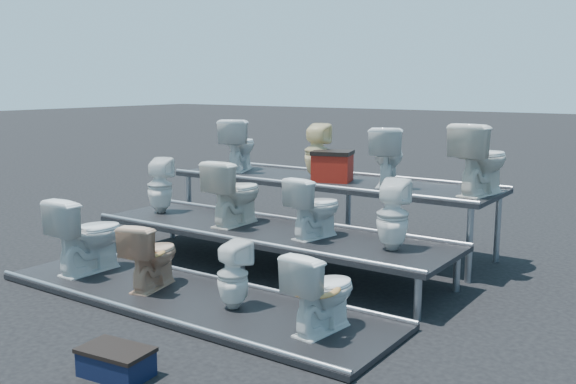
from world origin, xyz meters
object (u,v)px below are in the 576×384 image
Objects in this scene: toilet_3 at (322,291)px; toilet_10 at (387,156)px; toilet_5 at (234,192)px; toilet_11 at (481,159)px; red_crate at (332,168)px; toilet_8 at (239,145)px; toilet_4 at (160,185)px; toilet_7 at (393,215)px; toilet_1 at (152,255)px; toilet_2 at (233,275)px; toilet_0 at (88,234)px; step_stool at (116,364)px; toilet_9 at (317,151)px; toilet_6 at (315,207)px.

toilet_3 is 0.97× the size of toilet_10.
toilet_3 is 0.91× the size of toilet_5.
toilet_11 reaches higher than red_crate.
toilet_10 is (2.26, 0.00, -0.01)m from toilet_8.
toilet_7 is (3.17, 0.00, 0.01)m from toilet_4.
toilet_1 is 3.00m from toilet_10.
toilet_1 is 0.89× the size of toilet_5.
toilet_1 is 1.07× the size of toilet_2.
toilet_0 is 2.57m from step_stool.
toilet_7 is at bearing -155.35° from toilet_0.
toilet_4 is at bearing 7.40° from toilet_10.
toilet_11 reaches higher than toilet_9.
toilet_2 is 3.41m from toilet_8.
toilet_9 is at bearing 143.72° from red_crate.
red_crate is (-0.51, 1.20, 0.24)m from toilet_6.
step_stool is at bearing 95.58° from toilet_8.
toilet_9 is at bearing 8.92° from toilet_11.
toilet_2 is 1.66m from toilet_7.
toilet_3 is 0.94× the size of toilet_8.
toilet_6 is 0.93× the size of toilet_7.
toilet_0 is 2.01m from toilet_2.
toilet_8 is 1.03× the size of toilet_10.
toilet_8 is at bearing -33.43° from toilet_7.
toilet_5 is 1.86m from toilet_10.
toilet_8 is at bearing 158.81° from red_crate.
toilet_6 is at bearing -142.51° from toilet_1.
toilet_10 is 1.53× the size of red_crate.
toilet_0 reaches higher than toilet_2.
toilet_7 is 2.17m from toilet_9.
red_crate is (0.58, 1.20, 0.19)m from toilet_5.
toilet_10 is at bearing 8.92° from toilet_11.
toilet_3 reaches higher than toilet_2.
toilet_9 is (-0.80, 1.30, 0.43)m from toilet_6.
toilet_11 reaches higher than toilet_4.
toilet_4 is (-2.25, 1.30, 0.43)m from toilet_2.
toilet_8 is at bearing -53.69° from toilet_5.
toilet_6 is at bearing 125.54° from toilet_8.
toilet_7 is at bearing -58.28° from red_crate.
toilet_10 is at bearing 81.63° from step_stool.
toilet_6 is 2.48m from toilet_8.
toilet_4 is 2.28m from toilet_6.
toilet_5 is 1.68m from toilet_8.
toilet_4 is 2.02m from toilet_9.
toilet_9 is (-1.69, 2.60, 0.81)m from toilet_3.
toilet_5 is at bearing 37.51° from toilet_11.
toilet_3 is 1.48× the size of red_crate.
toilet_11 reaches higher than toilet_1.
toilet_9 reaches higher than red_crate.
toilet_11 is (0.41, 1.30, 0.44)m from toilet_7.
toilet_11 is at bearing -14.53° from red_crate.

